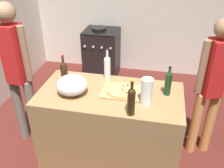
{
  "coord_description": "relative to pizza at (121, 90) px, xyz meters",
  "views": [
    {
      "loc": [
        0.57,
        -1.43,
        2.26
      ],
      "look_at": [
        0.11,
        0.77,
        0.95
      ],
      "focal_mm": 39.57,
      "sensor_mm": 36.0,
      "label": 1
    }
  ],
  "objects": [
    {
      "name": "person_in_stripes",
      "position": [
        -1.19,
        0.06,
        0.08
      ],
      "size": [
        0.36,
        0.22,
        1.75
      ],
      "color": "slate",
      "rests_on": "ground_plane"
    },
    {
      "name": "cutting_board",
      "position": [
        -0.0,
        -0.0,
        -0.02
      ],
      "size": [
        0.4,
        0.32,
        0.02
      ],
      "primitive_type": "cube",
      "color": "tan",
      "rests_on": "counter"
    },
    {
      "name": "wine_bottle_amber",
      "position": [
        -0.64,
        0.07,
        0.11
      ],
      "size": [
        0.07,
        0.07,
        0.33
      ],
      "color": "#331E0F",
      "rests_on": "counter"
    },
    {
      "name": "counter",
      "position": [
        -0.11,
        -0.03,
        -0.48
      ],
      "size": [
        1.49,
        0.76,
        0.9
      ],
      "primitive_type": "cube",
      "color": "#9E7247",
      "rests_on": "ground_plane"
    },
    {
      "name": "wine_bottle_clear",
      "position": [
        0.46,
        0.06,
        0.11
      ],
      "size": [
        0.07,
        0.07,
        0.31
      ],
      "color": "#143819",
      "rests_on": "counter"
    },
    {
      "name": "stove",
      "position": [
        -0.71,
        2.0,
        -0.49
      ],
      "size": [
        0.61,
        0.58,
        0.92
      ],
      "color": "black",
      "rests_on": "ground_plane"
    },
    {
      "name": "kitchen_wall_rear",
      "position": [
        -0.22,
        2.4,
        0.36
      ],
      "size": [
        4.24,
        0.1,
        2.6
      ],
      "primitive_type": "cube",
      "color": "silver",
      "rests_on": "ground_plane"
    },
    {
      "name": "pizza",
      "position": [
        0.0,
        0.0,
        0.0
      ],
      "size": [
        0.31,
        0.31,
        0.03
      ],
      "color": "tan",
      "rests_on": "cutting_board"
    },
    {
      "name": "person_in_red",
      "position": [
        0.92,
        0.3,
        0.01
      ],
      "size": [
        0.34,
        0.25,
        1.65
      ],
      "color": "#D88C4C",
      "rests_on": "ground_plane"
    },
    {
      "name": "mixing_bowl",
      "position": [
        -0.49,
        -0.11,
        0.07
      ],
      "size": [
        0.32,
        0.32,
        0.19
      ],
      "color": "#B2B2B7",
      "rests_on": "counter"
    },
    {
      "name": "ground_plane",
      "position": [
        -0.22,
        0.82,
        -0.95
      ],
      "size": [
        4.24,
        3.65,
        0.02
      ],
      "primitive_type": "cube",
      "color": "#511E19"
    },
    {
      "name": "wine_bottle_green",
      "position": [
        0.14,
        -0.34,
        0.12
      ],
      "size": [
        0.07,
        0.07,
        0.35
      ],
      "color": "#331E0F",
      "rests_on": "counter"
    },
    {
      "name": "wine_bottle_dark",
      "position": [
        -0.21,
        0.26,
        0.12
      ],
      "size": [
        0.07,
        0.07,
        0.36
      ],
      "color": "silver",
      "rests_on": "counter"
    },
    {
      "name": "paper_towel_roll",
      "position": [
        0.26,
        -0.15,
        0.1
      ],
      "size": [
        0.11,
        0.11,
        0.27
      ],
      "color": "white",
      "rests_on": "counter"
    }
  ]
}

